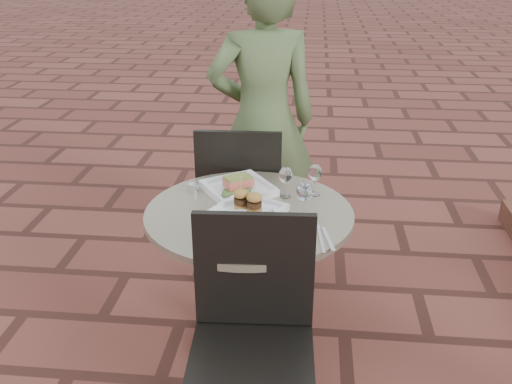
# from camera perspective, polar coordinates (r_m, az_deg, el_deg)

# --- Properties ---
(cafe_table) EXTENTS (0.90, 0.90, 0.73)m
(cafe_table) POSITION_cam_1_polar(r_m,az_deg,el_deg) (2.57, -0.67, -6.81)
(cafe_table) COLOR gray
(cafe_table) RESTS_ON ground
(chair_far) EXTENTS (0.45, 0.45, 0.93)m
(chair_far) POSITION_cam_1_polar(r_m,az_deg,el_deg) (3.06, -1.54, -0.07)
(chair_far) COLOR black
(chair_far) RESTS_ON ground
(chair_near) EXTENTS (0.46, 0.46, 0.93)m
(chair_near) POSITION_cam_1_polar(r_m,az_deg,el_deg) (2.09, -0.34, -12.81)
(chair_near) COLOR black
(chair_near) RESTS_ON ground
(diner) EXTENTS (0.70, 0.55, 1.70)m
(diner) POSITION_cam_1_polar(r_m,az_deg,el_deg) (3.24, 0.68, 7.03)
(diner) COLOR #495D33
(diner) RESTS_ON ground
(plate_salmon) EXTENTS (0.39, 0.39, 0.08)m
(plate_salmon) POSITION_cam_1_polar(r_m,az_deg,el_deg) (2.63, -1.80, 0.48)
(plate_salmon) COLOR white
(plate_salmon) RESTS_ON cafe_table
(plate_sliders) EXTENTS (0.35, 0.35, 0.17)m
(plate_sliders) POSITION_cam_1_polar(r_m,az_deg,el_deg) (2.41, -0.83, -1.57)
(plate_sliders) COLOR white
(plate_sliders) RESTS_ON cafe_table
(plate_tuna) EXTENTS (0.33, 0.33, 0.03)m
(plate_tuna) POSITION_cam_1_polar(r_m,az_deg,el_deg) (2.29, -0.59, -3.50)
(plate_tuna) COLOR white
(plate_tuna) RESTS_ON cafe_table
(wine_glass_right) EXTENTS (0.07, 0.07, 0.16)m
(wine_glass_right) POSITION_cam_1_polar(r_m,az_deg,el_deg) (2.36, 4.85, -0.04)
(wine_glass_right) COLOR white
(wine_glass_right) RESTS_ON cafe_table
(wine_glass_mid) EXTENTS (0.06, 0.06, 0.15)m
(wine_glass_mid) POSITION_cam_1_polar(r_m,az_deg,el_deg) (2.55, 2.97, 1.64)
(wine_glass_mid) COLOR white
(wine_glass_mid) RESTS_ON cafe_table
(wine_glass_far) EXTENTS (0.06, 0.06, 0.15)m
(wine_glass_far) POSITION_cam_1_polar(r_m,az_deg,el_deg) (2.58, 5.96, 1.88)
(wine_glass_far) COLOR white
(wine_glass_far) RESTS_ON cafe_table
(steel_ramekin) EXTENTS (0.06, 0.06, 0.04)m
(steel_ramekin) POSITION_cam_1_polar(r_m,az_deg,el_deg) (2.65, -6.27, 0.46)
(steel_ramekin) COLOR silver
(steel_ramekin) RESTS_ON cafe_table
(cutlery_set) EXTENTS (0.13, 0.24, 0.00)m
(cutlery_set) POSITION_cam_1_polar(r_m,az_deg,el_deg) (2.25, 6.50, -4.65)
(cutlery_set) COLOR silver
(cutlery_set) RESTS_ON cafe_table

